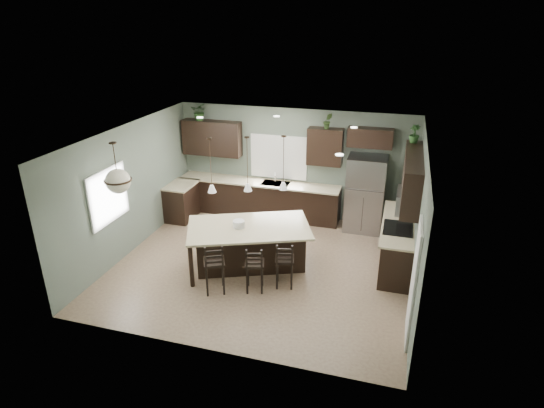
{
  "coord_description": "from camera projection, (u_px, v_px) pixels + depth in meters",
  "views": [
    {
      "loc": [
        2.54,
        -7.98,
        4.93
      ],
      "look_at": [
        0.1,
        0.4,
        1.25
      ],
      "focal_mm": 30.0,
      "sensor_mm": 36.0,
      "label": 1
    }
  ],
  "objects": [
    {
      "name": "faucet",
      "position": [
        275.0,
        178.0,
        11.44
      ],
      "size": [
        0.02,
        0.02,
        0.28
      ],
      "primitive_type": "cylinder",
      "color": "silver",
      "rests_on": "back_countertop"
    },
    {
      "name": "left_return_cabs",
      "position": [
        182.0,
        202.0,
        11.66
      ],
      "size": [
        0.6,
        0.9,
        0.9
      ],
      "primitive_type": "cube",
      "color": "black",
      "rests_on": "ground"
    },
    {
      "name": "back_lower_cabs",
      "position": [
        259.0,
        199.0,
        11.84
      ],
      "size": [
        4.2,
        0.6,
        0.9
      ],
      "primitive_type": "cube",
      "color": "black",
      "rests_on": "ground"
    },
    {
      "name": "wall_oven_front",
      "position": [
        381.0,
        248.0,
        9.37
      ],
      "size": [
        0.01,
        0.72,
        0.6
      ],
      "primitive_type": "cube",
      "color": "gray",
      "rests_on": "right_lower_cabs"
    },
    {
      "name": "plant_right_wall",
      "position": [
        414.0,
        134.0,
        9.52
      ],
      "size": [
        0.28,
        0.28,
        0.38
      ],
      "primitive_type": "imported",
      "rotation": [
        0.0,
        0.0,
        -0.43
      ],
      "color": "#2A5625",
      "rests_on": "right_upper_cabs"
    },
    {
      "name": "back_upper_left",
      "position": [
        212.0,
        138.0,
        11.71
      ],
      "size": [
        1.55,
        0.34,
        0.9
      ],
      "primitive_type": "cube",
      "color": "black",
      "rests_on": "room_shell"
    },
    {
      "name": "serving_dish",
      "position": [
        239.0,
        224.0,
        9.18
      ],
      "size": [
        0.24,
        0.24,
        0.14
      ],
      "primitive_type": "cylinder",
      "color": "silver",
      "rests_on": "kitchen_island"
    },
    {
      "name": "plant_back_left",
      "position": [
        200.0,
        112.0,
        11.49
      ],
      "size": [
        0.45,
        0.4,
        0.45
      ],
      "primitive_type": "imported",
      "rotation": [
        0.0,
        0.0,
        0.12
      ],
      "color": "#284C21",
      "rests_on": "back_upper_left"
    },
    {
      "name": "fridge_header",
      "position": [
        370.0,
        138.0,
        10.56
      ],
      "size": [
        1.05,
        0.34,
        0.45
      ],
      "primitive_type": "cube",
      "color": "black",
      "rests_on": "room_shell"
    },
    {
      "name": "right_lower_cabs",
      "position": [
        397.0,
        244.0,
        9.54
      ],
      "size": [
        0.6,
        2.35,
        0.9
      ],
      "primitive_type": "cube",
      "color": "black",
      "rests_on": "ground"
    },
    {
      "name": "pendant_right",
      "position": [
        283.0,
        163.0,
        8.78
      ],
      "size": [
        0.17,
        0.17,
        1.1
      ],
      "primitive_type": null,
      "color": "white",
      "rests_on": "room_shell"
    },
    {
      "name": "bar_stool_left",
      "position": [
        214.0,
        267.0,
        8.52
      ],
      "size": [
        0.52,
        0.52,
        1.05
      ],
      "primitive_type": "cube",
      "rotation": [
        0.0,
        0.0,
        0.45
      ],
      "color": "black",
      "rests_on": "ground"
    },
    {
      "name": "right_countertop",
      "position": [
        398.0,
        224.0,
        9.36
      ],
      "size": [
        0.66,
        2.35,
        0.04
      ],
      "primitive_type": "cube",
      "color": "beige",
      "rests_on": "right_lower_cabs"
    },
    {
      "name": "cooktop",
      "position": [
        398.0,
        228.0,
        9.1
      ],
      "size": [
        0.58,
        0.75,
        0.02
      ],
      "primitive_type": "cube",
      "color": "black",
      "rests_on": "right_countertop"
    },
    {
      "name": "right_upper_cabs",
      "position": [
        412.0,
        177.0,
        8.92
      ],
      "size": [
        0.34,
        2.35,
        0.9
      ],
      "primitive_type": "cube",
      "color": "black",
      "rests_on": "room_shell"
    },
    {
      "name": "left_return_countertop",
      "position": [
        181.0,
        185.0,
        11.47
      ],
      "size": [
        0.66,
        0.96,
        0.04
      ],
      "primitive_type": "cube",
      "color": "beige",
      "rests_on": "left_return_cabs"
    },
    {
      "name": "pantry_door",
      "position": [
        413.0,
        284.0,
        7.1
      ],
      "size": [
        0.04,
        0.82,
        2.04
      ],
      "primitive_type": "cube",
      "color": "white",
      "rests_on": "ground"
    },
    {
      "name": "ground",
      "position": [
        262.0,
        265.0,
        9.63
      ],
      "size": [
        6.0,
        6.0,
        0.0
      ],
      "primitive_type": "plane",
      "color": "#9E8466",
      "rests_on": "ground"
    },
    {
      "name": "bar_stool_center",
      "position": [
        255.0,
        268.0,
        8.57
      ],
      "size": [
        0.44,
        0.44,
        0.96
      ],
      "primitive_type": "cube",
      "rotation": [
        0.0,
        0.0,
        0.27
      ],
      "color": "black",
      "rests_on": "ground"
    },
    {
      "name": "chandelier",
      "position": [
        116.0,
        168.0,
        8.32
      ],
      "size": [
        0.51,
        0.51,
        0.98
      ],
      "primitive_type": null,
      "color": "beige",
      "rests_on": "room_shell"
    },
    {
      "name": "room_shell",
      "position": [
        261.0,
        190.0,
        8.97
      ],
      "size": [
        6.0,
        6.0,
        6.0
      ],
      "color": "#5C6A5C",
      "rests_on": "ground"
    },
    {
      "name": "microwave",
      "position": [
        407.0,
        201.0,
        8.84
      ],
      "size": [
        0.4,
        0.75,
        0.4
      ],
      "primitive_type": "cube",
      "color": "gray",
      "rests_on": "right_upper_cabs"
    },
    {
      "name": "back_upper_right",
      "position": [
        325.0,
        147.0,
        10.95
      ],
      "size": [
        0.85,
        0.34,
        0.9
      ],
      "primitive_type": "cube",
      "color": "black",
      "rests_on": "room_shell"
    },
    {
      "name": "refrigerator",
      "position": [
        365.0,
        194.0,
        10.88
      ],
      "size": [
        0.9,
        0.74,
        1.85
      ],
      "primitive_type": "cube",
      "color": "gray",
      "rests_on": "ground"
    },
    {
      "name": "plant_back_right",
      "position": [
        328.0,
        121.0,
        10.67
      ],
      "size": [
        0.25,
        0.22,
        0.37
      ],
      "primitive_type": "imported",
      "rotation": [
        0.0,
        0.0,
        0.3
      ],
      "color": "#2E481F",
      "rests_on": "back_upper_right"
    },
    {
      "name": "back_countertop",
      "position": [
        259.0,
        182.0,
        11.64
      ],
      "size": [
        4.2,
        0.66,
        0.04
      ],
      "primitive_type": "cube",
      "color": "beige",
      "rests_on": "back_lower_cabs"
    },
    {
      "name": "window_back",
      "position": [
        279.0,
        157.0,
        11.55
      ],
      "size": [
        1.35,
        0.02,
        1.0
      ],
      "primitive_type": "cube",
      "color": "white",
      "rests_on": "room_shell"
    },
    {
      "name": "bar_stool_right",
      "position": [
        285.0,
        264.0,
        8.71
      ],
      "size": [
        0.43,
        0.43,
        0.97
      ],
      "primitive_type": "cube",
      "rotation": [
        0.0,
        0.0,
        0.23
      ],
      "color": "black",
      "rests_on": "ground"
    },
    {
      "name": "sink_inset",
      "position": [
        275.0,
        183.0,
        11.52
      ],
      "size": [
        0.7,
        0.45,
        0.01
      ],
      "primitive_type": "cube",
      "color": "gray",
      "rests_on": "back_countertop"
    },
    {
      "name": "pendant_center",
      "position": [
        247.0,
        164.0,
        8.71
      ],
      "size": [
        0.17,
        0.17,
        1.1
      ],
      "primitive_type": null,
      "color": "white",
      "rests_on": "room_shell"
    },
    {
      "name": "kitchen_island",
      "position": [
        249.0,
        247.0,
        9.4
      ],
      "size": [
        2.8,
        2.24,
        0.92
      ],
      "primitive_type": "cube",
      "rotation": [
        0.0,
        0.0,
        0.4
      ],
      "color": "black",
      "rests_on": "ground"
    },
    {
      "name": "window_left",
      "position": [
        108.0,
        196.0,
        9.09
      ],
      "size": [
        0.02,
        1.1,
        1.0
      ],
      "primitive_type": "cube",
      "color": "white",
      "rests_on": "room_shell"
    },
    {
      "name": "pendant_left",
      "position": [
        211.0,
        166.0,
        8.64
      ],
      "size": [
        0.17,
        0.17,
        1.1
      ],
      "primitive_type": null,
      "color": "silver",
      "rests_on": "room_shell"
    }
  ]
}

